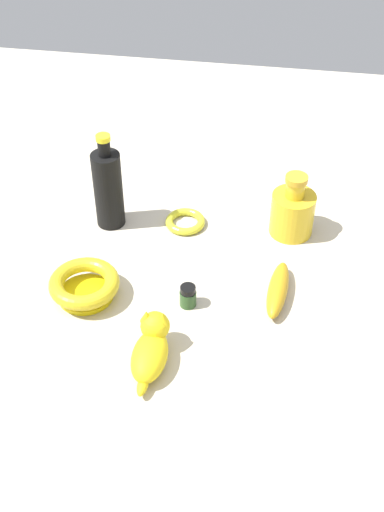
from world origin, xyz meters
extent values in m
plane|color=#BCB29E|center=(0.00, 0.00, 0.00)|extent=(2.00, 2.00, 0.00)
torus|color=gold|center=(0.19, 0.05, 0.01)|extent=(0.09, 0.09, 0.02)
ellipsoid|color=#C29019|center=(0.00, -0.17, 0.02)|extent=(0.16, 0.05, 0.04)
cylinder|color=#284A21|center=(-0.05, 0.00, 0.02)|extent=(0.03, 0.03, 0.03)
cylinder|color=#F0EC0D|center=(-0.05, 0.00, 0.03)|extent=(0.03, 0.03, 0.00)
cylinder|color=black|center=(-0.05, 0.00, 0.04)|extent=(0.03, 0.03, 0.01)
ellipsoid|color=yellow|center=(-0.21, 0.04, 0.03)|extent=(0.12, 0.06, 0.05)
sphere|color=yellow|center=(-0.16, 0.04, 0.05)|extent=(0.05, 0.05, 0.05)
cone|color=yellow|center=(-0.16, 0.06, 0.07)|extent=(0.02, 0.02, 0.02)
cone|color=yellow|center=(-0.16, 0.03, 0.07)|extent=(0.02, 0.02, 0.02)
ellipsoid|color=yellow|center=(-0.26, 0.04, 0.02)|extent=(0.05, 0.02, 0.02)
cylinder|color=black|center=(0.18, 0.21, 0.09)|extent=(0.06, 0.06, 0.18)
cylinder|color=black|center=(0.18, 0.21, 0.19)|extent=(0.03, 0.03, 0.04)
cylinder|color=yellow|center=(0.18, 0.21, 0.22)|extent=(0.03, 0.03, 0.01)
cylinder|color=gold|center=(-0.06, 0.20, 0.01)|extent=(0.11, 0.11, 0.01)
torus|color=gold|center=(-0.06, 0.20, 0.03)|extent=(0.14, 0.14, 0.03)
cylinder|color=gold|center=(0.21, -0.18, 0.05)|extent=(0.09, 0.09, 0.10)
cylinder|color=gold|center=(0.21, -0.18, 0.11)|extent=(0.04, 0.04, 0.04)
cylinder|color=gold|center=(0.21, -0.18, 0.14)|extent=(0.05, 0.05, 0.01)
camera|label=1|loc=(-0.95, -0.15, 0.93)|focal=47.00mm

